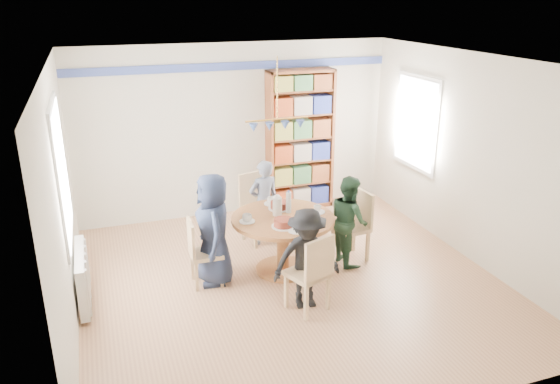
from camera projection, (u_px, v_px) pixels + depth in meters
name	position (u px, v px, depth m)	size (l,w,h in m)	color
ground	(291.00, 281.00, 6.81)	(5.00, 5.00, 0.00)	tan
room_shell	(249.00, 138.00, 6.93)	(5.00, 5.00, 5.00)	white
radiator	(83.00, 277.00, 6.20)	(0.12, 1.00, 0.60)	silver
dining_table	(283.00, 231.00, 6.89)	(1.30, 1.30, 0.75)	#9A6432
chair_left	(200.00, 250.00, 6.59)	(0.38, 0.38, 0.85)	tan
chair_right	(356.00, 222.00, 7.26)	(0.46, 0.46, 0.94)	tan
chair_far	(257.00, 204.00, 7.79)	(0.53, 0.53, 0.99)	tan
chair_near	(312.00, 271.00, 5.99)	(0.53, 0.53, 0.93)	tan
person_left	(213.00, 229.00, 6.58)	(0.69, 0.45, 1.40)	#182036
person_right	(349.00, 220.00, 7.11)	(0.58, 0.45, 1.20)	#18311F
person_far	(264.00, 202.00, 7.67)	(0.45, 0.29, 1.23)	gray
person_near	(306.00, 259.00, 6.08)	(0.77, 0.44, 1.19)	black
bookshelf	(300.00, 142.00, 8.81)	(1.08, 0.32, 2.27)	brown
tableware	(281.00, 212.00, 6.82)	(1.13, 1.13, 0.30)	white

